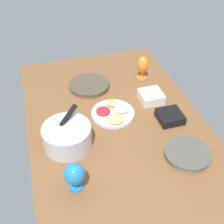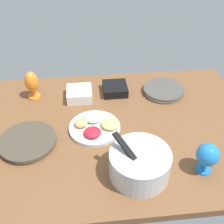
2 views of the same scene
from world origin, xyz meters
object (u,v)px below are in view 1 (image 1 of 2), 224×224
(dinner_plate_left, at_px, (187,154))
(hurricane_glass_blue, at_px, (74,174))
(hurricane_glass_orange, at_px, (143,66))
(square_bowl_black, at_px, (170,116))
(fruit_platter, at_px, (113,113))
(square_bowl_white, at_px, (151,96))
(mixing_bowl, at_px, (67,136))
(dinner_plate_right, at_px, (89,85))

(dinner_plate_left, bearing_deg, hurricane_glass_blue, 92.91)
(hurricane_glass_orange, bearing_deg, square_bowl_black, 179.81)
(fruit_platter, distance_m, square_bowl_white, 0.29)
(mixing_bowl, relative_size, hurricane_glass_blue, 1.71)
(dinner_plate_left, relative_size, hurricane_glass_orange, 1.43)
(dinner_plate_right, bearing_deg, square_bowl_black, -140.29)
(mixing_bowl, xyz_separation_m, hurricane_glass_orange, (0.51, -0.62, 0.03))
(fruit_platter, bearing_deg, mixing_bowl, 119.05)
(mixing_bowl, height_order, square_bowl_white, mixing_bowl)
(dinner_plate_right, bearing_deg, hurricane_glass_orange, -88.66)
(hurricane_glass_blue, bearing_deg, dinner_plate_right, -17.15)
(dinner_plate_left, distance_m, square_bowl_white, 0.50)
(fruit_platter, relative_size, hurricane_glass_orange, 1.56)
(mixing_bowl, distance_m, square_bowl_black, 0.63)
(dinner_plate_right, distance_m, square_bowl_white, 0.44)
(dinner_plate_left, xyz_separation_m, hurricane_glass_blue, (-0.03, 0.60, 0.08))
(mixing_bowl, xyz_separation_m, square_bowl_white, (0.25, -0.59, -0.03))
(dinner_plate_right, height_order, square_bowl_white, square_bowl_white)
(mixing_bowl, xyz_separation_m, square_bowl_black, (0.03, -0.62, -0.04))
(fruit_platter, distance_m, square_bowl_black, 0.34)
(hurricane_glass_orange, relative_size, hurricane_glass_blue, 1.11)
(dinner_plate_left, relative_size, fruit_platter, 0.92)
(dinner_plate_left, bearing_deg, dinner_plate_right, 25.07)
(mixing_bowl, height_order, hurricane_glass_blue, mixing_bowl)
(dinner_plate_right, height_order, mixing_bowl, mixing_bowl)
(square_bowl_white, distance_m, square_bowl_black, 0.22)
(mixing_bowl, relative_size, square_bowl_white, 1.83)
(mixing_bowl, bearing_deg, hurricane_glass_blue, 177.60)
(mixing_bowl, distance_m, fruit_platter, 0.36)
(hurricane_glass_blue, bearing_deg, hurricane_glass_orange, -38.47)
(fruit_platter, height_order, hurricane_glass_blue, hurricane_glass_blue)
(dinner_plate_left, distance_m, dinner_plate_right, 0.84)
(dinner_plate_left, relative_size, hurricane_glass_blue, 1.59)
(fruit_platter, bearing_deg, square_bowl_black, -113.42)
(mixing_bowl, height_order, fruit_platter, mixing_bowl)
(mixing_bowl, relative_size, square_bowl_black, 1.83)
(hurricane_glass_blue, height_order, square_bowl_white, hurricane_glass_blue)
(mixing_bowl, xyz_separation_m, hurricane_glass_blue, (-0.29, 0.01, 0.03))
(square_bowl_white, xyz_separation_m, square_bowl_black, (-0.21, -0.04, -0.00))
(dinner_plate_left, bearing_deg, hurricane_glass_orange, -2.68)
(dinner_plate_right, bearing_deg, square_bowl_white, -125.97)
(fruit_platter, bearing_deg, dinner_plate_right, 12.69)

